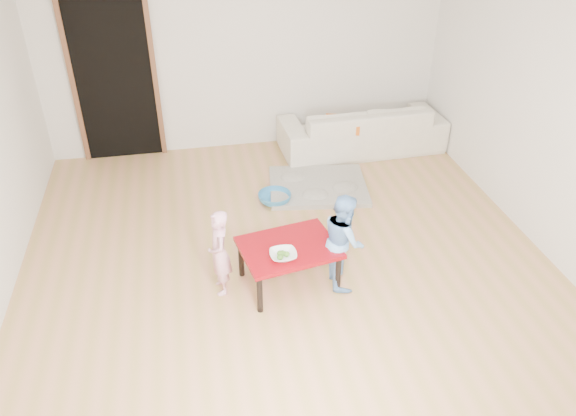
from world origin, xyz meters
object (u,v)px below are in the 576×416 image
object	(u,v)px
bowl	(283,255)
child_blue	(344,240)
child_pink	(219,253)
sofa	(361,127)
red_table	(289,264)
basin	(275,198)

from	to	relation	value
bowl	child_blue	size ratio (longest dim) A/B	0.25
child_pink	child_blue	distance (m)	1.09
sofa	red_table	xyz separation A→B (m)	(-1.47, -2.50, -0.10)
sofa	basin	size ratio (longest dim) A/B	5.65
bowl	child_pink	xyz separation A→B (m)	(-0.53, 0.18, -0.03)
red_table	bowl	world-z (taller)	bowl
basin	bowl	bearing A→B (deg)	-97.28
bowl	child_pink	size ratio (longest dim) A/B	0.28
sofa	red_table	size ratio (longest dim) A/B	2.52
sofa	child_blue	size ratio (longest dim) A/B	2.31
child_blue	red_table	bearing A→B (deg)	85.45
child_pink	basin	bearing A→B (deg)	148.78
sofa	child_pink	bearing A→B (deg)	48.07
bowl	child_blue	bearing A→B (deg)	10.19
child_pink	basin	xyz separation A→B (m)	(0.72, 1.36, -0.35)
red_table	bowl	size ratio (longest dim) A/B	3.60
red_table	child_blue	xyz separation A→B (m)	(0.48, -0.06, 0.24)
red_table	sofa	bearing A→B (deg)	59.56
child_pink	basin	size ratio (longest dim) A/B	2.21
child_blue	basin	xyz separation A→B (m)	(-0.36, 1.44, -0.39)
sofa	child_pink	xyz separation A→B (m)	(-2.07, -2.47, 0.10)
child_blue	sofa	bearing A→B (deg)	-18.70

